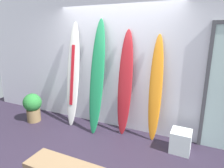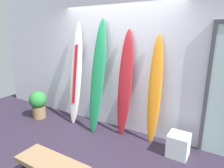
# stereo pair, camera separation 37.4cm
# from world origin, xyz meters

# --- Properties ---
(ground) EXTENTS (8.00, 8.00, 0.04)m
(ground) POSITION_xyz_m (0.00, 0.00, -0.02)
(ground) COLOR #2A2132
(wall_back) EXTENTS (7.20, 0.20, 2.80)m
(wall_back) POSITION_xyz_m (0.00, 1.30, 1.40)
(wall_back) COLOR silver
(wall_back) RESTS_ON ground
(surfboard_ivory) EXTENTS (0.31, 0.42, 2.20)m
(surfboard_ivory) POSITION_xyz_m (-0.90, 0.96, 1.09)
(surfboard_ivory) COLOR silver
(surfboard_ivory) RESTS_ON ground
(surfboard_emerald) EXTENTS (0.31, 0.52, 2.25)m
(surfboard_emerald) POSITION_xyz_m (-0.28, 0.91, 1.12)
(surfboard_emerald) COLOR #1A7A48
(surfboard_emerald) RESTS_ON ground
(surfboard_crimson) EXTENTS (0.31, 0.32, 2.05)m
(surfboard_crimson) POSITION_xyz_m (0.26, 1.03, 1.01)
(surfboard_crimson) COLOR #B21F27
(surfboard_crimson) RESTS_ON ground
(surfboard_sunset) EXTENTS (0.25, 0.28, 1.96)m
(surfboard_sunset) POSITION_xyz_m (0.85, 1.05, 0.98)
(surfboard_sunset) COLOR orange
(surfboard_sunset) RESTS_ON ground
(display_block_left) EXTENTS (0.34, 0.34, 0.38)m
(display_block_left) POSITION_xyz_m (1.38, 0.81, 0.19)
(display_block_left) COLOR white
(display_block_left) RESTS_ON ground
(potted_plant) EXTENTS (0.40, 0.40, 0.66)m
(potted_plant) POSITION_xyz_m (-1.81, 0.63, 0.37)
(potted_plant) COLOR brown
(potted_plant) RESTS_ON ground
(bench) EXTENTS (0.98, 0.36, 0.45)m
(bench) POSITION_xyz_m (0.19, -0.79, 0.39)
(bench) COLOR olive
(bench) RESTS_ON ground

